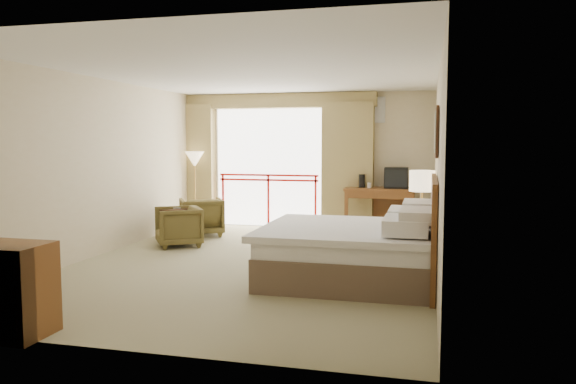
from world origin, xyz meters
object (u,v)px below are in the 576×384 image
(table_lamp, at_px, (422,182))
(wastebasket, at_px, (346,229))
(armchair_far, at_px, (202,235))
(side_table, at_px, (174,219))
(armchair_near, at_px, (179,246))
(tv, at_px, (396,178))
(floor_lamp, at_px, (195,162))
(nightstand, at_px, (421,239))
(bed, at_px, (354,250))
(desk, at_px, (380,197))

(table_lamp, height_order, wastebasket, table_lamp)
(armchair_far, distance_m, side_table, 0.88)
(wastebasket, height_order, armchair_near, armchair_near)
(tv, bearing_deg, floor_lamp, 167.37)
(nightstand, height_order, wastebasket, nightstand)
(table_lamp, height_order, side_table, table_lamp)
(wastebasket, relative_size, armchair_far, 0.36)
(nightstand, relative_size, armchair_far, 0.84)
(bed, relative_size, armchair_near, 2.93)
(tv, relative_size, armchair_far, 0.56)
(armchair_near, bearing_deg, armchair_far, 149.14)
(nightstand, distance_m, wastebasket, 2.24)
(tv, distance_m, wastebasket, 1.40)
(armchair_near, bearing_deg, table_lamp, 54.66)
(armchair_far, bearing_deg, armchair_near, 62.48)
(desk, bearing_deg, nightstand, -73.38)
(bed, height_order, armchair_near, bed)
(armchair_near, bearing_deg, side_table, -176.72)
(desk, xyz_separation_m, armchair_near, (-3.13, -2.28, -0.67))
(armchair_far, relative_size, side_table, 1.32)
(wastebasket, xyz_separation_m, floor_lamp, (-3.21, 0.57, 1.18))
(table_lamp, height_order, armchair_near, table_lamp)
(nightstand, height_order, armchair_near, nightstand)
(side_table, distance_m, floor_lamp, 2.06)
(desk, distance_m, tv, 0.49)
(armchair_far, bearing_deg, table_lamp, 132.93)
(nightstand, xyz_separation_m, armchair_near, (-3.93, 0.20, -0.32))
(bed, xyz_separation_m, desk, (0.00, 3.82, 0.29))
(tv, bearing_deg, nightstand, -91.96)
(bed, distance_m, floor_lamp, 5.34)
(nightstand, xyz_separation_m, table_lamp, (0.00, 0.05, 0.83))
(desk, height_order, wastebasket, desk)
(wastebasket, bearing_deg, side_table, -156.28)
(bed, relative_size, table_lamp, 3.27)
(bed, bearing_deg, armchair_near, 153.75)
(armchair_near, relative_size, side_table, 1.24)
(wastebasket, height_order, side_table, side_table)
(nightstand, xyz_separation_m, armchair_far, (-3.98, 1.29, -0.32))
(bed, height_order, desk, bed)
(table_lamp, bearing_deg, floor_lamp, 153.30)
(armchair_far, distance_m, floor_lamp, 1.79)
(table_lamp, bearing_deg, desk, 108.24)
(tv, xyz_separation_m, armchair_far, (-3.48, -1.13, -1.05))
(desk, relative_size, floor_lamp, 0.86)
(table_lamp, relative_size, floor_lamp, 0.42)
(desk, relative_size, tv, 3.02)
(table_lamp, distance_m, wastebasket, 2.41)
(armchair_far, xyz_separation_m, armchair_near, (0.04, -1.09, 0.00))
(side_table, bearing_deg, floor_lamp, 101.89)
(tv, relative_size, side_table, 0.74)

